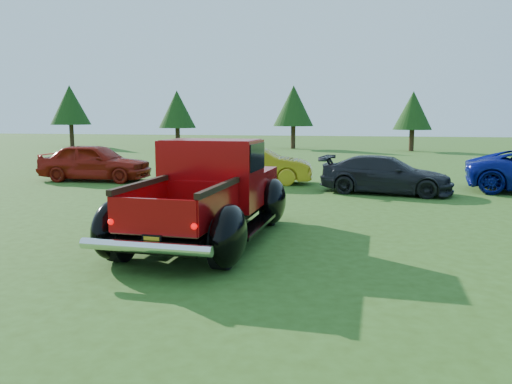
# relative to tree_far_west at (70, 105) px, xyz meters

# --- Properties ---
(ground) EXTENTS (120.00, 120.00, 0.00)m
(ground) POSITION_rel_tree_far_west_xyz_m (22.00, -30.00, -3.52)
(ground) COLOR #2F4C15
(ground) RESTS_ON ground
(tree_far_west) EXTENTS (3.33, 3.33, 5.20)m
(tree_far_west) POSITION_rel_tree_far_west_xyz_m (0.00, 0.00, 0.00)
(tree_far_west) COLOR #332114
(tree_far_west) RESTS_ON ground
(tree_west) EXTENTS (2.94, 2.94, 4.60)m
(tree_west) POSITION_rel_tree_far_west_xyz_m (10.00, -1.00, -0.41)
(tree_west) COLOR #332114
(tree_west) RESTS_ON ground
(tree_mid_left) EXTENTS (3.20, 3.20, 5.00)m
(tree_mid_left) POSITION_rel_tree_far_west_xyz_m (19.00, 1.00, -0.14)
(tree_mid_left) COLOR #332114
(tree_mid_left) RESTS_ON ground
(tree_mid_right) EXTENTS (2.82, 2.82, 4.40)m
(tree_mid_right) POSITION_rel_tree_far_west_xyz_m (28.00, -0.00, -0.55)
(tree_mid_right) COLOR #332114
(tree_mid_right) RESTS_ON ground
(pickup_truck) EXTENTS (2.73, 5.55, 2.03)m
(pickup_truck) POSITION_rel_tree_far_west_xyz_m (21.37, -28.88, -2.56)
(pickup_truck) COLOR black
(pickup_truck) RESTS_ON ground
(show_car_red) EXTENTS (4.39, 1.89, 1.48)m
(show_car_red) POSITION_rel_tree_far_west_xyz_m (14.13, -20.93, -2.78)
(show_car_red) COLOR maroon
(show_car_red) RESTS_ON ground
(show_car_yellow) EXTENTS (4.35, 1.85, 1.39)m
(show_car_yellow) POSITION_rel_tree_far_west_xyz_m (20.50, -20.33, -2.82)
(show_car_yellow) COLOR #B89818
(show_car_yellow) RESTS_ON ground
(show_car_grey) EXTENTS (4.46, 2.38, 1.23)m
(show_car_grey) POSITION_rel_tree_far_west_xyz_m (25.21, -21.95, -2.90)
(show_car_grey) COLOR black
(show_car_grey) RESTS_ON ground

